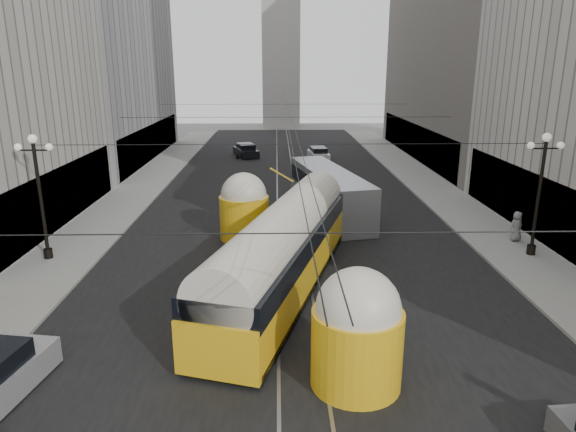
{
  "coord_description": "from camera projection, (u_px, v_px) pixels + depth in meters",
  "views": [
    {
      "loc": [
        -0.77,
        -7.12,
        9.66
      ],
      "look_at": [
        -0.31,
        13.77,
        3.56
      ],
      "focal_mm": 32.0,
      "sensor_mm": 36.0,
      "label": 1
    }
  ],
  "objects": [
    {
      "name": "road",
      "position": [
        287.0,
        193.0,
        40.75
      ],
      "size": [
        20.0,
        85.0,
        0.02
      ],
      "primitive_type": "cube",
      "color": "black",
      "rests_on": "ground"
    },
    {
      "name": "rail_left",
      "position": [
        277.0,
        193.0,
        40.73
      ],
      "size": [
        0.12,
        85.0,
        0.04
      ],
      "primitive_type": "cube",
      "color": "gray",
      "rests_on": "ground"
    },
    {
      "name": "building_left_far",
      "position": [
        84.0,
        18.0,
        51.2
      ],
      "size": [
        12.6,
        28.6,
        28.6
      ],
      "color": "#999999",
      "rests_on": "ground"
    },
    {
      "name": "pedestrian_sidewalk_right",
      "position": [
        517.0,
        226.0,
        28.92
      ],
      "size": [
        0.96,
        0.76,
        1.71
      ],
      "primitive_type": "imported",
      "rotation": [
        0.0,
        0.0,
        3.47
      ],
      "color": "slate",
      "rests_on": "sidewalk_right"
    },
    {
      "name": "catenary",
      "position": [
        288.0,
        119.0,
        38.14
      ],
      "size": [
        25.0,
        72.0,
        0.23
      ],
      "color": "black",
      "rests_on": "ground"
    },
    {
      "name": "rail_right",
      "position": [
        296.0,
        193.0,
        40.76
      ],
      "size": [
        0.12,
        85.0,
        0.04
      ],
      "primitive_type": "cube",
      "color": "gray",
      "rests_on": "ground"
    },
    {
      "name": "sidewalk_left",
      "position": [
        146.0,
        183.0,
        43.83
      ],
      "size": [
        4.0,
        72.0,
        0.15
      ],
      "primitive_type": "cube",
      "color": "gray",
      "rests_on": "ground"
    },
    {
      "name": "lamppost_right_mid",
      "position": [
        540.0,
        188.0,
        26.05
      ],
      "size": [
        1.86,
        0.44,
        6.37
      ],
      "color": "black",
      "rests_on": "sidewalk_right"
    },
    {
      "name": "sedan_dark_far",
      "position": [
        246.0,
        151.0,
        57.16
      ],
      "size": [
        3.19,
        4.9,
        1.44
      ],
      "color": "black",
      "rests_on": "ground"
    },
    {
      "name": "sidewalk_right",
      "position": [
        424.0,
        182.0,
        44.34
      ],
      "size": [
        4.0,
        72.0,
        0.15
      ],
      "primitive_type": "cube",
      "color": "gray",
      "rests_on": "ground"
    },
    {
      "name": "lamppost_left_mid",
      "position": [
        40.0,
        190.0,
        25.52
      ],
      "size": [
        1.86,
        0.44,
        6.37
      ],
      "color": "black",
      "rests_on": "sidewalk_left"
    },
    {
      "name": "distant_tower",
      "position": [
        281.0,
        32.0,
        82.15
      ],
      "size": [
        6.0,
        6.0,
        31.36
      ],
      "color": "#B2AFA8",
      "rests_on": "ground"
    },
    {
      "name": "streetcar",
      "position": [
        283.0,
        249.0,
        22.63
      ],
      "size": [
        7.2,
        17.33,
        3.94
      ],
      "color": "yellow",
      "rests_on": "ground"
    },
    {
      "name": "city_bus",
      "position": [
        329.0,
        190.0,
        34.62
      ],
      "size": [
        4.83,
        12.06,
        2.97
      ],
      "color": "#96979B",
      "rests_on": "ground"
    },
    {
      "name": "sedan_white_far",
      "position": [
        318.0,
        154.0,
        55.27
      ],
      "size": [
        2.2,
        4.42,
        1.34
      ],
      "color": "white",
      "rests_on": "ground"
    }
  ]
}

